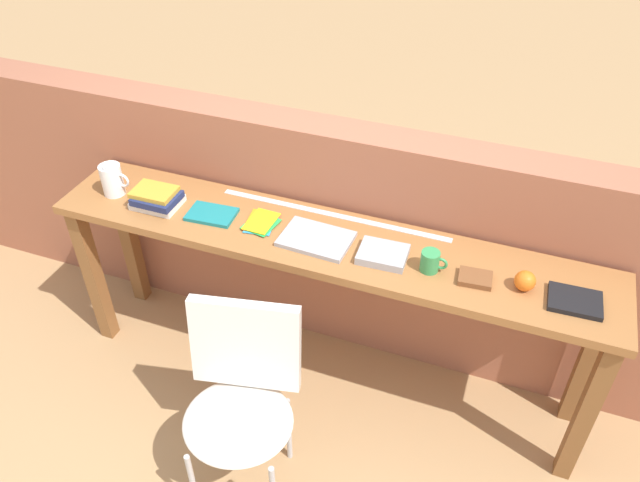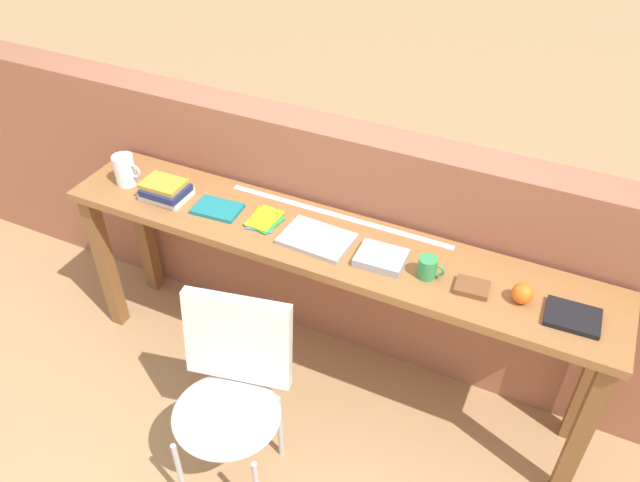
{
  "view_description": "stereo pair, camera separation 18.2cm",
  "coord_description": "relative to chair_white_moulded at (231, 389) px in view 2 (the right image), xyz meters",
  "views": [
    {
      "loc": [
        0.72,
        -1.67,
        2.54
      ],
      "look_at": [
        0.0,
        0.25,
        0.9
      ],
      "focal_mm": 35.0,
      "sensor_mm": 36.0,
      "label": 1
    },
    {
      "loc": [
        0.88,
        -1.6,
        2.54
      ],
      "look_at": [
        0.0,
        0.25,
        0.9
      ],
      "focal_mm": 35.0,
      "sensor_mm": 36.0,
      "label": 2
    }
  ],
  "objects": [
    {
      "name": "ruler_metal_back_edge",
      "position": [
        0.1,
        0.81,
        0.35
      ],
      "size": [
        1.08,
        0.03,
        0.0
      ],
      "primitive_type": "cube",
      "color": "silver",
      "rests_on": "sideboard"
    },
    {
      "name": "chair_white_moulded",
      "position": [
        0.0,
        0.0,
        0.0
      ],
      "size": [
        0.52,
        0.53,
        0.89
      ],
      "color": "silver",
      "rests_on": "ground"
    },
    {
      "name": "book_open_centre",
      "position": [
        0.09,
        0.61,
        0.36
      ],
      "size": [
        0.31,
        0.22,
        0.02
      ],
      "primitive_type": "cube",
      "rotation": [
        0.0,
        0.0,
        -0.05
      ],
      "color": "#9E9EA3",
      "rests_on": "sideboard"
    },
    {
      "name": "book_repair_rightmost",
      "position": [
        1.14,
        0.59,
        0.36
      ],
      "size": [
        0.2,
        0.16,
        0.02
      ],
      "primitive_type": "cube",
      "rotation": [
        0.0,
        0.0,
        0.04
      ],
      "color": "black",
      "rests_on": "sideboard"
    },
    {
      "name": "ground_plane",
      "position": [
        0.12,
        0.34,
        -0.53
      ],
      "size": [
        40.0,
        40.0,
        0.0
      ],
      "primitive_type": "plane",
      "color": "tan"
    },
    {
      "name": "magazine_cycling",
      "position": [
        -0.41,
        0.61,
        0.36
      ],
      "size": [
        0.22,
        0.16,
        0.02
      ],
      "primitive_type": "cube",
      "rotation": [
        0.0,
        0.0,
        0.07
      ],
      "color": "#19757A",
      "rests_on": "sideboard"
    },
    {
      "name": "leather_journal_brown",
      "position": [
        0.77,
        0.59,
        0.37
      ],
      "size": [
        0.14,
        0.11,
        0.02
      ],
      "primitive_type": "cube",
      "rotation": [
        0.0,
        0.0,
        0.08
      ],
      "color": "brown",
      "rests_on": "sideboard"
    },
    {
      "name": "book_stack_leftmost",
      "position": [
        -0.68,
        0.59,
        0.39
      ],
      "size": [
        0.21,
        0.17,
        0.09
      ],
      "color": "white",
      "rests_on": "sideboard"
    },
    {
      "name": "pitcher_white",
      "position": [
        -0.92,
        0.61,
        0.43
      ],
      "size": [
        0.14,
        0.1,
        0.18
      ],
      "color": "white",
      "rests_on": "sideboard"
    },
    {
      "name": "book_grey_hardcover",
      "position": [
        0.39,
        0.6,
        0.37
      ],
      "size": [
        0.21,
        0.17,
        0.04
      ],
      "primitive_type": "cube",
      "rotation": [
        0.0,
        0.0,
        0.04
      ],
      "color": "#9E9EA3",
      "rests_on": "sideboard"
    },
    {
      "name": "mug",
      "position": [
        0.58,
        0.59,
        0.4
      ],
      "size": [
        0.11,
        0.08,
        0.09
      ],
      "color": "#338C4C",
      "rests_on": "sideboard"
    },
    {
      "name": "brick_wall_back",
      "position": [
        0.12,
        0.98,
        0.09
      ],
      "size": [
        6.0,
        0.2,
        1.23
      ],
      "primitive_type": "cube",
      "color": "#9E5B42",
      "rests_on": "ground"
    },
    {
      "name": "sports_ball_small",
      "position": [
        0.95,
        0.61,
        0.39
      ],
      "size": [
        0.08,
        0.08,
        0.08
      ],
      "primitive_type": "sphere",
      "color": "orange",
      "rests_on": "sideboard"
    },
    {
      "name": "sideboard",
      "position": [
        0.12,
        0.64,
        0.21
      ],
      "size": [
        2.5,
        0.44,
        0.88
      ],
      "color": "#996033",
      "rests_on": "ground"
    },
    {
      "name": "pamphlet_pile_colourful",
      "position": [
        -0.18,
        0.63,
        0.36
      ],
      "size": [
        0.15,
        0.18,
        0.01
      ],
      "color": "purple",
      "rests_on": "sideboard"
    }
  ]
}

